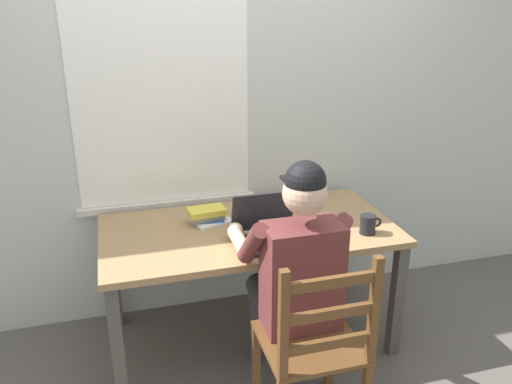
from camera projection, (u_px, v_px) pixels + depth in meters
ground_plane at (249, 337)px, 3.06m from camera, size 8.00×8.00×0.00m
back_wall at (226, 100)px, 3.02m from camera, size 6.00×0.08×2.60m
desk at (249, 241)px, 2.84m from camera, size 1.56×0.79×0.70m
seated_person at (294, 271)px, 2.41m from camera, size 0.50×0.60×1.25m
wooden_chair at (314, 348)px, 2.24m from camera, size 0.42×0.42×0.94m
laptop at (268, 230)px, 2.65m from camera, size 0.33×0.29×0.23m
computer_mouse at (320, 235)px, 2.68m from camera, size 0.06×0.10×0.03m
coffee_mug_white at (242, 209)px, 2.93m from camera, size 0.12×0.09×0.09m
coffee_mug_dark at (368, 224)px, 2.72m from camera, size 0.12×0.08×0.10m
book_stack_main at (207, 215)px, 2.85m from camera, size 0.21×0.14×0.08m
paper_pile_near_laptop at (211, 220)px, 2.87m from camera, size 0.24×0.22×0.02m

